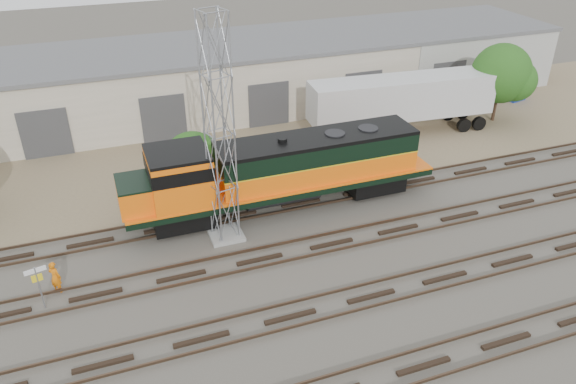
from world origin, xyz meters
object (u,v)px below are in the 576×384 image
object	(u,v)px
locomotive	(277,171)
semi_trailer	(406,98)
worker	(55,277)
signal_tower	(220,138)

from	to	relation	value
locomotive	semi_trailer	bearing A→B (deg)	29.95
locomotive	semi_trailer	size ratio (longest dim) A/B	1.28
worker	locomotive	bearing A→B (deg)	-124.93
signal_tower	worker	xyz separation A→B (m)	(-8.59, -1.74, -4.98)
signal_tower	semi_trailer	world-z (taller)	signal_tower
locomotive	semi_trailer	distance (m)	14.46
locomotive	worker	bearing A→B (deg)	-163.97
signal_tower	semi_trailer	size ratio (longest dim) A/B	0.85
locomotive	worker	size ratio (longest dim) A/B	10.81
signal_tower	worker	size ratio (longest dim) A/B	7.15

